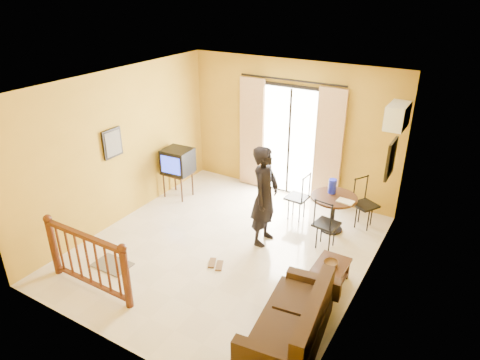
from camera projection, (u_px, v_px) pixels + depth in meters
The scene contains 19 objects.
ground at pixel (226, 248), 7.31m from camera, with size 5.00×5.00×0.00m, color beige.
room_shell at pixel (225, 155), 6.58m from camera, with size 5.00×5.00×5.00m.
balcony_door at pixel (289, 141), 8.70m from camera, with size 2.25×0.14×2.46m.
tv_table at pixel (178, 175), 8.86m from camera, with size 0.55×0.46×0.56m.
television at pixel (178, 161), 8.71m from camera, with size 0.59×0.55×0.50m.
picture_left at pixel (112, 143), 7.51m from camera, with size 0.05×0.42×0.52m.
dining_table at pixel (334, 204), 7.62m from camera, with size 0.81×0.81×0.68m.
water_jug at pixel (332, 186), 7.63m from camera, with size 0.14×0.14×0.27m, color #151DC5.
serving_tray at pixel (345, 201), 7.37m from camera, with size 0.28×0.18×0.02m, color #EEE7CB.
dining_chairs at pixel (327, 230), 7.83m from camera, with size 1.67×1.50×0.95m.
air_conditioner at pixel (397, 116), 6.95m from camera, with size 0.31×0.60×0.40m.
botanical_print at pixel (391, 159), 6.60m from camera, with size 0.05×0.50×0.60m.
coffee_table at pixel (328, 275), 6.26m from camera, with size 0.45×0.81×0.36m.
bowl at pixel (331, 263), 6.25m from camera, with size 0.21×0.21×0.07m, color #51371C.
sofa at pixel (295, 325), 5.29m from camera, with size 0.92×1.69×0.77m.
standing_person at pixel (265, 196), 7.14m from camera, with size 0.64×0.42×1.76m, color black.
stair_balustrade at pixel (87, 257), 6.12m from camera, with size 1.63×0.13×1.04m.
doormat at pixel (112, 265), 6.86m from camera, with size 0.60×0.40×0.02m, color #625D4F.
sandals at pixel (216, 264), 6.86m from camera, with size 0.34×0.27×0.03m.
Camera 1 is at (3.31, -5.14, 4.17)m, focal length 32.00 mm.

